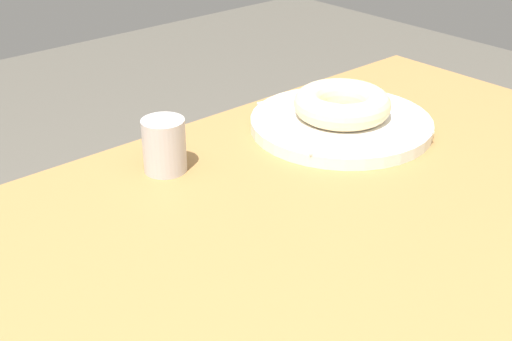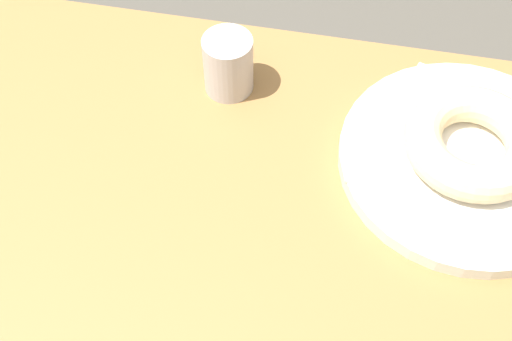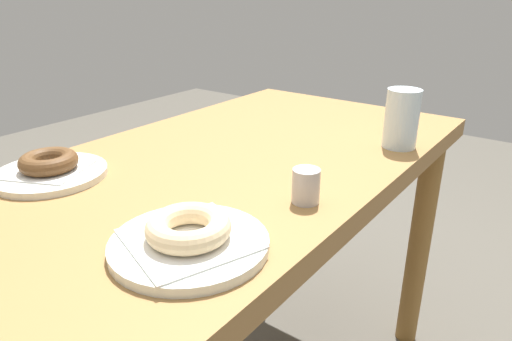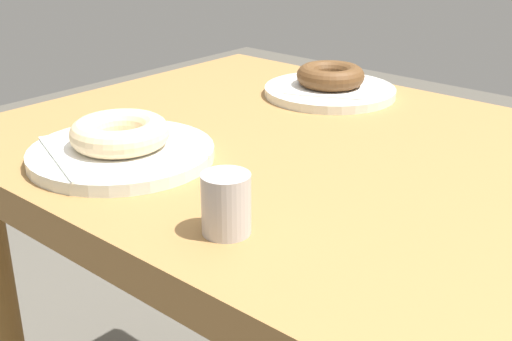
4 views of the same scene
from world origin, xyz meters
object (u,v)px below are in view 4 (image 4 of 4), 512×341
at_px(donut_chocolate_ring, 330,76).
at_px(sugar_jar, 226,204).
at_px(plate_sugar_ring, 122,154).
at_px(plate_chocolate_ring, 330,91).
at_px(donut_sugar_ring, 120,133).

relative_size(donut_chocolate_ring, sugar_jar, 1.80).
distance_m(donut_chocolate_ring, plate_sugar_ring, 0.40).
bearing_deg(sugar_jar, plate_chocolate_ring, -66.12).
height_order(plate_chocolate_ring, donut_chocolate_ring, donut_chocolate_ring).
bearing_deg(plate_sugar_ring, donut_chocolate_ring, -93.99).
height_order(donut_chocolate_ring, sugar_jar, sugar_jar).
height_order(plate_chocolate_ring, sugar_jar, sugar_jar).
distance_m(plate_chocolate_ring, plate_sugar_ring, 0.40).
bearing_deg(donut_chocolate_ring, sugar_jar, 113.88).
xyz_separation_m(plate_chocolate_ring, donut_sugar_ring, (0.03, 0.40, 0.03)).
height_order(plate_sugar_ring, donut_sugar_ring, donut_sugar_ring).
bearing_deg(plate_chocolate_ring, donut_sugar_ring, 86.01).
bearing_deg(plate_chocolate_ring, donut_chocolate_ring, 0.00).
bearing_deg(plate_sugar_ring, donut_sugar_ring, 0.00).
distance_m(donut_chocolate_ring, sugar_jar, 0.50).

